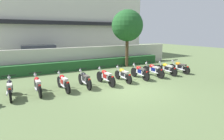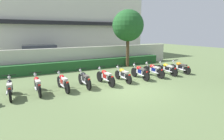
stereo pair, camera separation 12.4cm
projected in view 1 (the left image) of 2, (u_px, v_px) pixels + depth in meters
ground at (129, 90)px, 9.46m from camera, size 60.00×60.00×0.00m
building at (60, 26)px, 21.09m from camera, size 18.53×6.50×7.34m
compound_wall at (83, 57)px, 15.20m from camera, size 17.60×0.30×1.74m
hedge_row at (86, 65)px, 14.70m from camera, size 14.08×0.70×0.75m
parked_car at (41, 56)px, 15.70m from camera, size 4.58×2.24×1.89m
tree_near_inspector at (127, 26)px, 15.16m from camera, size 2.64×2.64×4.82m
motorcycle_in_row_0 at (10, 88)px, 8.18m from camera, size 0.60×1.85×0.98m
motorcycle_in_row_1 at (38, 85)px, 8.76m from camera, size 0.60×1.92×0.97m
motorcycle_in_row_2 at (63, 82)px, 9.26m from camera, size 0.60×1.87×0.96m
motorcycle_in_row_3 at (85, 79)px, 9.83m from camera, size 0.60×1.84×0.97m
motorcycle_in_row_4 at (105, 77)px, 10.33m from camera, size 0.60×1.96×0.98m
motorcycle_in_row_5 at (123, 74)px, 10.97m from camera, size 0.60×1.84×0.94m
motorcycle_in_row_6 at (140, 72)px, 11.59m from camera, size 0.60×1.89×0.97m
motorcycle_in_row_7 at (153, 70)px, 12.21m from camera, size 0.60×1.97×0.97m
motorcycle_in_row_8 at (166, 68)px, 12.75m from camera, size 0.60×1.86×0.95m
motorcycle_in_row_9 at (179, 67)px, 13.32m from camera, size 0.60×1.79×0.94m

